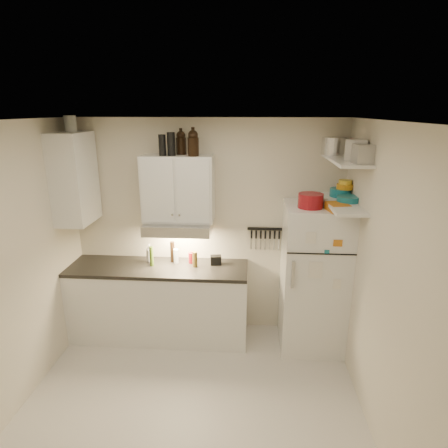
{
  "coord_description": "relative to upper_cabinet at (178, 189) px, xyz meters",
  "views": [
    {
      "loc": [
        0.51,
        -2.78,
        2.68
      ],
      "look_at": [
        0.25,
        0.9,
        1.55
      ],
      "focal_mm": 30.0,
      "sensor_mm": 36.0,
      "label": 1
    }
  ],
  "objects": [
    {
      "name": "fridge",
      "position": [
        1.55,
        -0.18,
        -0.98
      ],
      "size": [
        0.7,
        0.68,
        1.7
      ],
      "primitive_type": "cube",
      "color": "white",
      "rests_on": "floor"
    },
    {
      "name": "plates",
      "position": [
        1.82,
        -0.3,
        -0.02
      ],
      "size": [
        0.27,
        0.27,
        0.06
      ],
      "primitive_type": "cylinder",
      "rotation": [
        0.0,
        0.0,
        0.15
      ],
      "color": "#176E80",
      "rests_on": "shelf_lo"
    },
    {
      "name": "growler_b",
      "position": [
        0.19,
        -0.08,
        0.52
      ],
      "size": [
        0.15,
        0.15,
        0.28
      ],
      "primitive_type": null,
      "rotation": [
        0.0,
        0.0,
        0.32
      ],
      "color": "black",
      "rests_on": "upper_cabinet"
    },
    {
      "name": "range_hood",
      "position": [
        0.0,
        -0.06,
        -0.44
      ],
      "size": [
        0.76,
        0.46,
        0.12
      ],
      "primitive_type": "cube",
      "color": "silver",
      "rests_on": "back_wall"
    },
    {
      "name": "stock_pot",
      "position": [
        1.7,
        0.04,
        0.48
      ],
      "size": [
        0.33,
        0.33,
        0.18
      ],
      "primitive_type": "cylinder",
      "rotation": [
        0.0,
        0.0,
        0.34
      ],
      "color": "silver",
      "rests_on": "shelf_hi"
    },
    {
      "name": "knife_strip",
      "position": [
        1.0,
        0.15,
        -0.51
      ],
      "size": [
        0.42,
        0.02,
        0.03
      ],
      "primitive_type": "cube",
      "color": "black",
      "rests_on": "back_wall"
    },
    {
      "name": "side_cabinet",
      "position": [
        -1.14,
        -0.14,
        0.12
      ],
      "size": [
        0.33,
        0.55,
        1.0
      ],
      "primitive_type": "cube",
      "color": "white",
      "rests_on": "left_wall"
    },
    {
      "name": "vinegar_bottle",
      "position": [
        -0.1,
        0.02,
        -0.78
      ],
      "size": [
        0.06,
        0.06,
        0.26
      ],
      "primitive_type": "cylinder",
      "rotation": [
        0.0,
        0.0,
        0.17
      ],
      "color": "black",
      "rests_on": "countertop"
    },
    {
      "name": "spice_jar",
      "position": [
        1.6,
        -0.24,
        -0.08
      ],
      "size": [
        0.07,
        0.07,
        0.09
      ],
      "primitive_type": "cylinder",
      "rotation": [
        0.0,
        0.0,
        0.31
      ],
      "color": "silver",
      "rests_on": "fridge"
    },
    {
      "name": "side_jar",
      "position": [
        -1.15,
        -0.05,
        0.71
      ],
      "size": [
        0.16,
        0.16,
        0.17
      ],
      "primitive_type": "cylinder",
      "rotation": [
        0.0,
        0.0,
        -0.26
      ],
      "color": "silver",
      "rests_on": "side_cabinet"
    },
    {
      "name": "ceiling",
      "position": [
        0.3,
        -1.33,
        0.78
      ],
      "size": [
        3.2,
        3.0,
        0.02
      ],
      "primitive_type": "cube",
      "color": "white",
      "rests_on": "ground"
    },
    {
      "name": "oil_bottle",
      "position": [
        -0.32,
        -0.12,
        -0.79
      ],
      "size": [
        0.06,
        0.06,
        0.24
      ],
      "primitive_type": "cylinder",
      "rotation": [
        0.0,
        0.0,
        0.34
      ],
      "color": "#3F5D17",
      "rests_on": "countertop"
    },
    {
      "name": "back_wall",
      "position": [
        0.3,
        0.18,
        -0.53
      ],
      "size": [
        3.2,
        0.02,
        2.6
      ],
      "primitive_type": "cube",
      "color": "beige",
      "rests_on": "ground"
    },
    {
      "name": "bowl_teal",
      "position": [
        1.79,
        -0.06,
        -0.01
      ],
      "size": [
        0.22,
        0.22,
        0.09
      ],
      "primitive_type": "cylinder",
      "color": "#176E80",
      "rests_on": "shelf_lo"
    },
    {
      "name": "left_wall",
      "position": [
        -1.31,
        -1.33,
        -0.53
      ],
      "size": [
        0.02,
        3.0,
        2.6
      ],
      "primitive_type": "cube",
      "color": "beige",
      "rests_on": "ground"
    },
    {
      "name": "book_stack",
      "position": [
        1.7,
        -0.4,
        -0.09
      ],
      "size": [
        0.23,
        0.27,
        0.08
      ],
      "primitive_type": "cube",
      "rotation": [
        0.0,
        0.0,
        0.18
      ],
      "color": "#BF6C17",
      "rests_on": "fridge"
    },
    {
      "name": "floor",
      "position": [
        0.3,
        -1.33,
        -1.84
      ],
      "size": [
        3.2,
        3.0,
        0.02
      ],
      "primitive_type": "cube",
      "color": "beige",
      "rests_on": "ground"
    },
    {
      "name": "red_jar",
      "position": [
        0.13,
        -0.0,
        -0.84
      ],
      "size": [
        0.08,
        0.08,
        0.13
      ],
      "primitive_type": "cylinder",
      "rotation": [
        0.0,
        0.0,
        0.2
      ],
      "color": "maroon",
      "rests_on": "countertop"
    },
    {
      "name": "thermos_a",
      "position": [
        -0.05,
        -0.06,
        0.5
      ],
      "size": [
        0.11,
        0.11,
        0.25
      ],
      "primitive_type": "cylinder",
      "rotation": [
        0.0,
        0.0,
        0.3
      ],
      "color": "black",
      "rests_on": "upper_cabinet"
    },
    {
      "name": "pepper_mill",
      "position": [
        0.19,
        -0.11,
        -0.81
      ],
      "size": [
        0.07,
        0.07,
        0.18
      ],
      "primitive_type": "cylinder",
      "rotation": [
        0.0,
        0.0,
        0.22
      ],
      "color": "brown",
      "rests_on": "countertop"
    },
    {
      "name": "tin_b",
      "position": [
        1.82,
        -0.65,
        0.47
      ],
      "size": [
        0.18,
        0.18,
        0.17
      ],
      "primitive_type": "cube",
      "rotation": [
        0.0,
        0.0,
        0.1
      ],
      "color": "#AAAAAD",
      "rests_on": "shelf_hi"
    },
    {
      "name": "right_wall",
      "position": [
        1.91,
        -1.33,
        -0.53
      ],
      "size": [
        0.02,
        3.0,
        2.6
      ],
      "primitive_type": "cube",
      "color": "beige",
      "rests_on": "ground"
    },
    {
      "name": "shelf_hi",
      "position": [
        1.75,
        -0.31,
        0.38
      ],
      "size": [
        0.3,
        0.95,
        0.03
      ],
      "primitive_type": "cube",
      "color": "white",
      "rests_on": "right_wall"
    },
    {
      "name": "upper_cabinet",
      "position": [
        0.0,
        0.0,
        0.0
      ],
      "size": [
        0.8,
        0.33,
        0.75
      ],
      "primitive_type": "cube",
      "color": "white",
      "rests_on": "back_wall"
    },
    {
      "name": "clear_bottle",
      "position": [
        -0.05,
        -0.02,
        -0.82
      ],
      "size": [
        0.07,
        0.07,
        0.18
      ],
      "primitive_type": "cylinder",
      "rotation": [
        0.0,
        0.0,
        -0.24
      ],
      "color": "silver",
      "rests_on": "countertop"
    },
    {
      "name": "shelf_lo",
      "position": [
        1.75,
        -0.31,
        -0.07
      ],
      "size": [
        0.3,
        0.95,
        0.03
      ],
      "primitive_type": "cube",
      "color": "white",
      "rests_on": "right_wall"
    },
    {
      "name": "bowl_orange",
      "position": [
        1.83,
        -0.08,
        0.07
      ],
      "size": [
        0.18,
        0.18,
        0.05
      ],
      "primitive_type": "cylinder",
      "color": "orange",
      "rests_on": "bowl_teal"
    },
    {
      "name": "growler_a",
      "position": [
        0.04,
        0.07,
        0.51
      ],
      "size": [
        0.13,
        0.13,
        0.27
      ],
      "primitive_type": null,
      "rotation": [
        0.0,
        0.0,
        0.21
      ],
      "color": "black",
      "rests_on": "upper_cabinet"
    },
    {
      "name": "base_cabinet",
      "position": [
        -0.25,
        -0.14,
        -1.39
      ],
      "size": [
        2.1,
        0.6,
        0.88
      ],
      "primitive_type": "cube",
      "color": "white",
      "rests_on": "floor"
    },
    {
      "name": "soap_bottle",
      "position": [
        -0.37,
        -0.02,
        -0.78
      ],
      "size": [
        0.1,
        0.1,
        0.26
      ],
      "primitive_type": "imported",
      "rotation": [
        0.0,
        0.0,
        0.04
      ],
      "color": "white",
      "rests_on": "countertop"
    },
    {
      "name": "dutch_oven",
      "position": [
        1.44,
        -0.28,
        -0.05
      ],
      "size": [
        0.28,
        0.28,
        0.15
      ],
      "primitive_type": "cylinder",
      "rotation": [
        0.0,
        0.0,
        -0.06
      ],
      "color": "maroon",
      "rests_on": "fridge"
    },
    {
      "name": "thermos_b",
      "position": [
        -0.14,
        -0.07,
        0.49
      ],
      "size": [
        0.09,
        0.09,
        0.23
      ],
      "primitive_type": "cylinder",
      "rotation": [
        0.0,
        0.0,
        -0.15
      ],
      "color": "black",
      "rests_on": "upper_cabinet"
    },
    {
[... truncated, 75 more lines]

